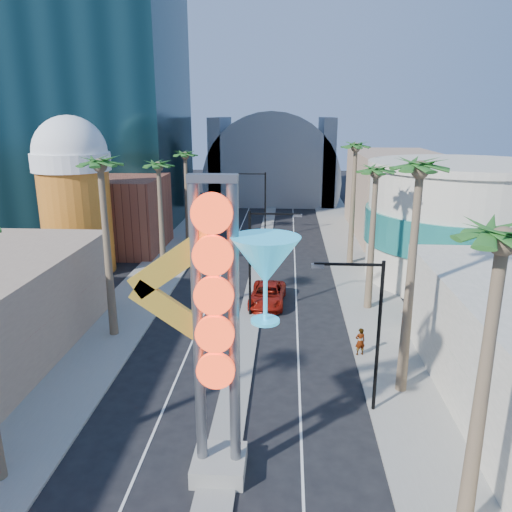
{
  "coord_description": "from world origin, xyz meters",
  "views": [
    {
      "loc": [
        2.68,
        -14.58,
        14.61
      ],
      "look_at": [
        0.56,
        18.38,
        5.15
      ],
      "focal_mm": 35.0,
      "sensor_mm": 36.0,
      "label": 1
    }
  ],
  "objects_px": {
    "neon_sign": "(237,313)",
    "pedestrian_a": "(360,341)",
    "red_pickup": "(267,295)",
    "pedestrian_b": "(406,314)"
  },
  "relations": [
    {
      "from": "red_pickup",
      "to": "pedestrian_b",
      "type": "distance_m",
      "value": 10.61
    },
    {
      "from": "pedestrian_a",
      "to": "red_pickup",
      "type": "bearing_deg",
      "value": -70.25
    },
    {
      "from": "pedestrian_a",
      "to": "pedestrian_b",
      "type": "height_order",
      "value": "pedestrian_b"
    },
    {
      "from": "pedestrian_a",
      "to": "pedestrian_b",
      "type": "distance_m",
      "value": 6.06
    },
    {
      "from": "red_pickup",
      "to": "pedestrian_b",
      "type": "height_order",
      "value": "pedestrian_b"
    },
    {
      "from": "neon_sign",
      "to": "pedestrian_a",
      "type": "bearing_deg",
      "value": 59.44
    },
    {
      "from": "red_pickup",
      "to": "neon_sign",
      "type": "bearing_deg",
      "value": -88.22
    },
    {
      "from": "neon_sign",
      "to": "red_pickup",
      "type": "bearing_deg",
      "value": 88.87
    },
    {
      "from": "neon_sign",
      "to": "pedestrian_b",
      "type": "xyz_separation_m",
      "value": [
        10.29,
        15.69,
        -6.27
      ]
    },
    {
      "from": "neon_sign",
      "to": "pedestrian_b",
      "type": "relative_size",
      "value": 7.04
    }
  ]
}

